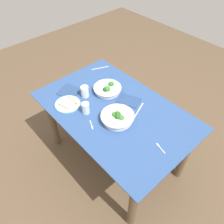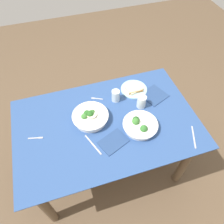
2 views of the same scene
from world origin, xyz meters
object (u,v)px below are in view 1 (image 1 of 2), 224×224
object	(u,v)px
water_glass_center	(86,108)
table_knife_right	(100,68)
broccoli_bowl_near	(108,89)
napkin_folded_upper	(69,91)
water_glass_side	(85,92)
fork_by_far_bowl	(91,125)
broccoli_bowl_far	(117,117)
table_knife_left	(139,110)
bread_side_plate	(68,104)
fork_by_near_bowl	(160,148)
napkin_folded_lower	(129,101)

from	to	relation	value
water_glass_center	table_knife_right	distance (m)	0.65
broccoli_bowl_near	napkin_folded_upper	xyz separation A→B (m)	(0.23, 0.26, -0.03)
water_glass_side	fork_by_far_bowl	bearing A→B (deg)	150.44
water_glass_side	water_glass_center	bearing A→B (deg)	144.63
broccoli_bowl_far	broccoli_bowl_near	bearing A→B (deg)	-28.91
table_knife_left	table_knife_right	bearing A→B (deg)	-123.43
water_glass_center	table_knife_left	world-z (taller)	water_glass_center
bread_side_plate	napkin_folded_upper	bearing A→B (deg)	-38.76
water_glass_side	fork_by_near_bowl	world-z (taller)	water_glass_side
broccoli_bowl_far	fork_by_far_bowl	world-z (taller)	broccoli_bowl_far
broccoli_bowl_near	napkin_folded_upper	bearing A→B (deg)	48.05
bread_side_plate	napkin_folded_upper	xyz separation A→B (m)	(0.14, -0.11, -0.01)
fork_by_far_bowl	napkin_folded_lower	world-z (taller)	napkin_folded_lower
fork_by_far_bowl	table_knife_right	bearing A→B (deg)	160.22
napkin_folded_lower	table_knife_left	bearing A→B (deg)	171.68
broccoli_bowl_near	fork_by_far_bowl	distance (m)	0.43
water_glass_center	napkin_folded_upper	distance (m)	0.32
fork_by_near_bowl	table_knife_right	world-z (taller)	same
table_knife_right	napkin_folded_lower	distance (m)	0.57
bread_side_plate	napkin_folded_upper	distance (m)	0.17
table_knife_right	napkin_folded_lower	world-z (taller)	napkin_folded_lower
fork_by_far_bowl	napkin_folded_upper	world-z (taller)	napkin_folded_upper
broccoli_bowl_far	fork_by_far_bowl	xyz separation A→B (m)	(0.10, 0.19, -0.03)
bread_side_plate	napkin_folded_upper	size ratio (longest dim) A/B	1.21
napkin_folded_lower	water_glass_side	bearing A→B (deg)	38.35
water_glass_center	table_knife_left	xyz separation A→B (m)	(-0.28, -0.35, -0.05)
napkin_folded_upper	broccoli_bowl_near	bearing A→B (deg)	-131.95
bread_side_plate	broccoli_bowl_far	bearing A→B (deg)	-155.51
water_glass_side	napkin_folded_lower	xyz separation A→B (m)	(-0.31, -0.25, -0.05)
broccoli_bowl_near	napkin_folded_lower	size ratio (longest dim) A/B	1.33
bread_side_plate	fork_by_near_bowl	distance (m)	0.86
bread_side_plate	table_knife_right	distance (m)	0.61
water_glass_center	napkin_folded_lower	world-z (taller)	water_glass_center
broccoli_bowl_far	fork_by_near_bowl	world-z (taller)	broccoli_bowl_far
broccoli_bowl_near	table_knife_left	xyz separation A→B (m)	(-0.36, -0.04, -0.03)
table_knife_left	fork_by_near_bowl	bearing A→B (deg)	44.13
water_glass_center	fork_by_far_bowl	size ratio (longest dim) A/B	1.11
bread_side_plate	fork_by_near_bowl	bearing A→B (deg)	-164.14
water_glass_side	fork_by_near_bowl	bearing A→B (deg)	-176.19
fork_by_far_bowl	table_knife_left	xyz separation A→B (m)	(-0.13, -0.40, -0.00)
water_glass_center	napkin_folded_lower	size ratio (longest dim) A/B	0.52
napkin_folded_lower	napkin_folded_upper	bearing A→B (deg)	34.73
table_knife_left	napkin_folded_upper	world-z (taller)	napkin_folded_upper
bread_side_plate	napkin_folded_lower	world-z (taller)	bread_side_plate
fork_by_near_bowl	napkin_folded_upper	bearing A→B (deg)	21.11
water_glass_side	napkin_folded_lower	bearing A→B (deg)	-141.65
napkin_folded_upper	fork_by_near_bowl	bearing A→B (deg)	-172.55
table_knife_left	napkin_folded_lower	size ratio (longest dim) A/B	1.00
broccoli_bowl_far	fork_by_far_bowl	distance (m)	0.21
water_glass_side	fork_by_far_bowl	distance (m)	0.36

